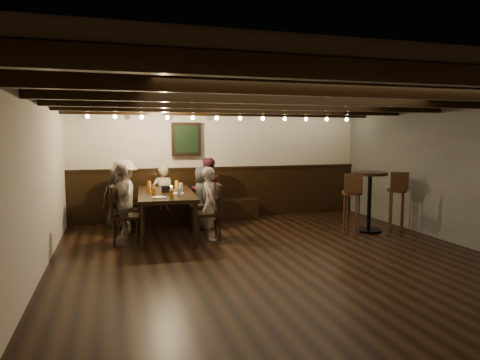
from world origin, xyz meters
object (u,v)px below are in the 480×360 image
object	(u,v)px
dining_table	(166,196)
person_right_far	(210,204)
bar_stool_right	(396,209)
chair_left_near	(127,218)
person_bench_left	(117,198)
person_right_near	(203,197)
person_bench_right	(207,191)
person_left_near	(124,196)
chair_right_far	(209,223)
high_top_table	(370,193)
chair_right_near	(202,213)
chair_left_far	(125,226)
person_bench_centre	(163,195)
person_left_far	(122,204)
bar_stool_left	(352,213)

from	to	relation	value
dining_table	person_right_far	world-z (taller)	person_right_far
bar_stool_right	chair_left_near	bearing A→B (deg)	-171.68
person_bench_left	chair_left_near	bearing A→B (deg)	111.94
person_bench_left	person_right_near	distance (m)	1.71
person_bench_right	bar_stool_right	bearing A→B (deg)	155.58
person_left_near	person_right_near	world-z (taller)	person_left_near
chair_right_far	high_top_table	bearing A→B (deg)	-91.34
chair_right_near	person_bench_right	xyz separation A→B (m)	(0.21, 0.44, 0.39)
chair_left_far	person_right_near	distance (m)	1.75
person_bench_right	person_right_far	bearing A→B (deg)	83.66
chair_right_near	person_left_near	world-z (taller)	person_left_near
person_bench_centre	high_top_table	world-z (taller)	person_bench_centre
person_right_near	person_bench_centre	bearing A→B (deg)	51.34
chair_right_near	high_top_table	size ratio (longest dim) A/B	0.86
chair_left_far	person_left_far	bearing A→B (deg)	-90.00
person_left_near	person_right_near	xyz separation A→B (m)	(1.50, -0.09, -0.07)
chair_left_far	bar_stool_left	world-z (taller)	bar_stool_left
chair_left_far	person_left_near	bearing A→B (deg)	-178.15
bar_stool_left	chair_right_near	bearing A→B (deg)	175.76
chair_left_near	chair_left_far	bearing A→B (deg)	-0.14
chair_left_near	person_left_far	world-z (taller)	person_left_far
dining_table	person_right_near	bearing A→B (deg)	30.96
dining_table	chair_left_far	distance (m)	0.96
person_right_near	bar_stool_left	distance (m)	2.84
chair_right_near	person_bench_left	size ratio (longest dim) A/B	0.82
person_bench_right	dining_table	bearing A→B (deg)	45.00
chair_left_near	person_bench_left	distance (m)	0.59
chair_right_far	person_left_far	xyz separation A→B (m)	(-1.47, 0.09, 0.38)
bar_stool_left	person_right_near	bearing A→B (deg)	175.51
person_right_far	chair_right_near	bearing A→B (deg)	1.86
chair_right_far	bar_stool_right	size ratio (longest dim) A/B	0.85
dining_table	chair_right_far	world-z (taller)	chair_right_far
chair_left_far	person_right_far	xyz separation A→B (m)	(1.47, -0.09, 0.34)
person_bench_centre	bar_stool_right	bearing A→B (deg)	158.49
person_bench_left	high_top_table	distance (m)	4.91
dining_table	chair_left_far	bearing A→B (deg)	-148.03
dining_table	chair_right_far	distance (m)	0.96
dining_table	chair_right_near	xyz separation A→B (m)	(0.75, 0.40, -0.44)
person_bench_left	bar_stool_right	size ratio (longest dim) A/B	1.04
chair_right_far	person_bench_right	xyz separation A→B (m)	(0.26, 1.34, 0.39)
person_bench_right	person_left_near	xyz separation A→B (m)	(-1.67, -0.35, 0.01)
chair_left_far	person_bench_left	bearing A→B (deg)	-172.44
bar_stool_left	bar_stool_right	bearing A→B (deg)	27.24
chair_right_far	bar_stool_left	distance (m)	2.61
chair_left_near	high_top_table	size ratio (longest dim) A/B	0.78
chair_right_far	person_bench_right	size ratio (longest dim) A/B	0.71
chair_left_near	chair_right_far	bearing A→B (deg)	57.98
person_bench_centre	person_left_far	bearing A→B (deg)	63.43
dining_table	chair_right_near	size ratio (longest dim) A/B	2.24
dining_table	bar_stool_left	xyz separation A→B (m)	(3.26, -0.96, -0.31)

